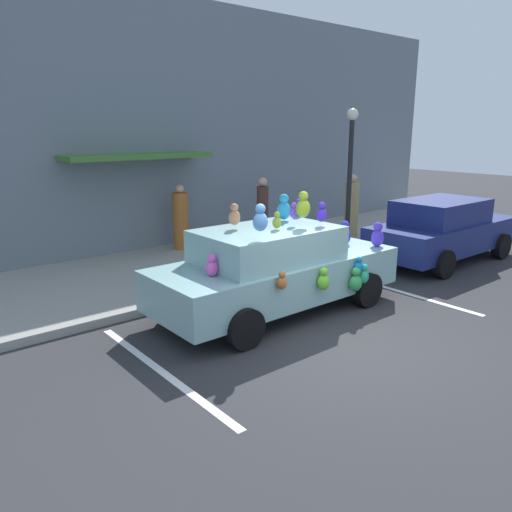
# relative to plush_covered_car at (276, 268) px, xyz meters

# --- Properties ---
(ground_plane) EXTENTS (60.00, 60.00, 0.00)m
(ground_plane) POSITION_rel_plush_covered_car_xyz_m (-0.18, -1.71, -0.81)
(ground_plane) COLOR #2D2D30
(sidewalk) EXTENTS (24.00, 4.00, 0.15)m
(sidewalk) POSITION_rel_plush_covered_car_xyz_m (-0.18, 3.29, -0.73)
(sidewalk) COLOR gray
(sidewalk) RESTS_ON ground
(storefront_building) EXTENTS (24.00, 1.25, 6.40)m
(storefront_building) POSITION_rel_plush_covered_car_xyz_m (-0.18, 5.43, 2.38)
(storefront_building) COLOR slate
(storefront_building) RESTS_ON ground
(parking_stripe_front) EXTENTS (0.12, 3.60, 0.01)m
(parking_stripe_front) POSITION_rel_plush_covered_car_xyz_m (2.67, -0.71, -0.81)
(parking_stripe_front) COLOR silver
(parking_stripe_front) RESTS_ON ground
(parking_stripe_rear) EXTENTS (0.12, 3.60, 0.01)m
(parking_stripe_rear) POSITION_rel_plush_covered_car_xyz_m (-2.72, -0.71, -0.81)
(parking_stripe_rear) COLOR silver
(parking_stripe_rear) RESTS_ON ground
(plush_covered_car) EXTENTS (4.62, 2.07, 2.17)m
(plush_covered_car) POSITION_rel_plush_covered_car_xyz_m (0.00, 0.00, 0.00)
(plush_covered_car) COLOR #85B1B1
(plush_covered_car) RESTS_ON ground
(parked_sedan_behind) EXTENTS (4.33, 1.89, 1.54)m
(parked_sedan_behind) POSITION_rel_plush_covered_car_xyz_m (5.47, 0.01, -0.02)
(parked_sedan_behind) COLOR navy
(parked_sedan_behind) RESTS_ON ground
(teddy_bear_on_sidewalk) EXTENTS (0.33, 0.27, 0.62)m
(teddy_bear_on_sidewalk) POSITION_rel_plush_covered_car_xyz_m (1.02, 2.11, -0.37)
(teddy_bear_on_sidewalk) COLOR pink
(teddy_bear_on_sidewalk) RESTS_ON sidewalk
(street_lamp_post) EXTENTS (0.28, 0.28, 3.51)m
(street_lamp_post) POSITION_rel_plush_covered_car_xyz_m (4.01, 1.79, 1.52)
(street_lamp_post) COLOR black
(street_lamp_post) RESTS_ON sidewalk
(pedestrian_near_shopfront) EXTENTS (0.40, 0.40, 1.67)m
(pedestrian_near_shopfront) POSITION_rel_plush_covered_car_xyz_m (0.87, 4.66, 0.10)
(pedestrian_near_shopfront) COLOR #A35B25
(pedestrian_near_shopfront) RESTS_ON sidewalk
(pedestrian_walking_past) EXTENTS (0.40, 0.40, 1.79)m
(pedestrian_walking_past) POSITION_rel_plush_covered_car_xyz_m (5.44, 2.86, 0.17)
(pedestrian_walking_past) COLOR tan
(pedestrian_walking_past) RESTS_ON sidewalk
(pedestrian_by_lamp) EXTENTS (0.31, 0.31, 1.78)m
(pedestrian_by_lamp) POSITION_rel_plush_covered_car_xyz_m (2.94, 3.85, 0.18)
(pedestrian_by_lamp) COLOR #4A2C26
(pedestrian_by_lamp) RESTS_ON sidewalk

